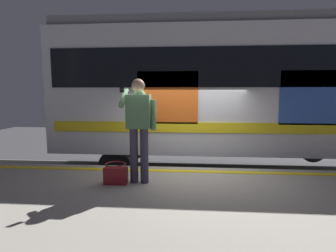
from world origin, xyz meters
TOP-DOWN VIEW (x-y plane):
  - ground_plane at (0.00, 0.00)m, footprint 24.79×24.79m
  - platform at (0.00, 2.28)m, footprint 12.96×4.55m
  - safety_line at (0.00, 0.30)m, footprint 12.70×0.16m
  - track_rail_near at (0.00, -1.54)m, footprint 16.85×0.08m
  - track_rail_far at (0.00, -2.98)m, footprint 16.85×0.08m
  - train_carriage at (-1.07, -2.26)m, footprint 9.13×3.11m
  - passenger at (0.88, 1.01)m, footprint 0.57×0.55m
  - handbag at (1.27, 1.12)m, footprint 0.39×0.35m

SIDE VIEW (x-z plane):
  - ground_plane at x=0.00m, z-range 0.00..0.00m
  - track_rail_near at x=0.00m, z-range 0.00..0.16m
  - track_rail_far at x=0.00m, z-range 0.00..0.16m
  - platform at x=0.00m, z-range 0.00..0.89m
  - safety_line at x=0.00m, z-range 0.89..0.90m
  - handbag at x=1.27m, z-range 0.88..1.24m
  - passenger at x=0.88m, z-range 1.06..2.83m
  - train_carriage at x=-1.07m, z-range 0.54..4.61m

